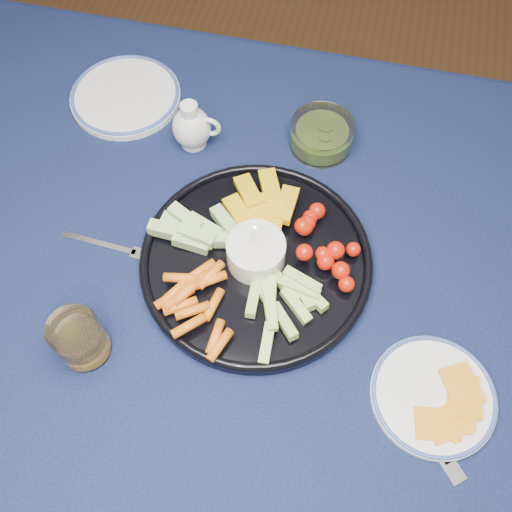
% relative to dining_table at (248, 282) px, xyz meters
% --- Properties ---
extents(dining_table, '(1.67, 1.07, 0.75)m').
position_rel_dining_table_xyz_m(dining_table, '(0.00, 0.00, 0.00)').
color(dining_table, '#492B18').
rests_on(dining_table, ground).
extents(crudite_platter, '(0.39, 0.39, 0.13)m').
position_rel_dining_table_xyz_m(crudite_platter, '(0.01, -0.01, 0.11)').
color(crudite_platter, black).
rests_on(crudite_platter, dining_table).
extents(creamer_pitcher, '(0.09, 0.07, 0.10)m').
position_rel_dining_table_xyz_m(creamer_pitcher, '(-0.16, 0.23, 0.13)').
color(creamer_pitcher, white).
rests_on(creamer_pitcher, dining_table).
extents(pickle_bowl, '(0.12, 0.12, 0.06)m').
position_rel_dining_table_xyz_m(pickle_bowl, '(0.08, 0.28, 0.11)').
color(pickle_bowl, silver).
rests_on(pickle_bowl, dining_table).
extents(cheese_plate, '(0.19, 0.19, 0.02)m').
position_rel_dining_table_xyz_m(cheese_plate, '(0.33, -0.17, 0.10)').
color(cheese_plate, white).
rests_on(cheese_plate, dining_table).
extents(juice_tumbler, '(0.08, 0.08, 0.09)m').
position_rel_dining_table_xyz_m(juice_tumbler, '(-0.21, -0.22, 0.13)').
color(juice_tumbler, silver).
rests_on(juice_tumbler, dining_table).
extents(fork_left, '(0.17, 0.03, 0.00)m').
position_rel_dining_table_xyz_m(fork_left, '(-0.23, -0.03, 0.09)').
color(fork_left, silver).
rests_on(fork_left, dining_table).
extents(fork_right, '(0.13, 0.15, 0.00)m').
position_rel_dining_table_xyz_m(fork_right, '(0.33, -0.23, 0.09)').
color(fork_right, silver).
rests_on(fork_right, dining_table).
extents(side_plate_extra, '(0.22, 0.22, 0.02)m').
position_rel_dining_table_xyz_m(side_plate_extra, '(-0.33, 0.31, 0.10)').
color(side_plate_extra, white).
rests_on(side_plate_extra, dining_table).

